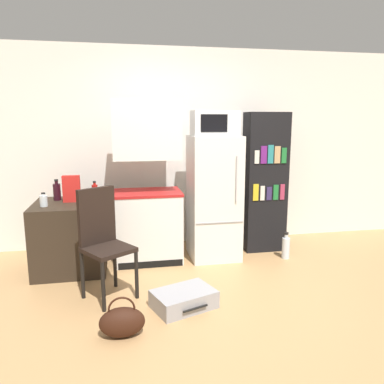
{
  "coord_description": "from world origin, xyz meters",
  "views": [
    {
      "loc": [
        -0.76,
        -3.06,
        1.67
      ],
      "look_at": [
        -0.01,
        0.85,
        0.92
      ],
      "focal_mm": 35.0,
      "sensor_mm": 36.0,
      "label": 1
    }
  ],
  "objects_px": {
    "suitcase_large_flat": "(184,299)",
    "handbag": "(122,322)",
    "microwave": "(214,123)",
    "bottle_ketchup_red": "(95,191)",
    "bowl": "(88,204)",
    "bottle_wine_dark": "(57,191)",
    "bottle_clear_short": "(44,201)",
    "refrigerator": "(214,197)",
    "cereal_box": "(71,189)",
    "water_bottle_front": "(286,247)",
    "chair": "(102,234)",
    "bookshelf": "(265,182)",
    "side_table": "(71,236)",
    "kitchen_hutch": "(148,188)"
  },
  "relations": [
    {
      "from": "suitcase_large_flat",
      "to": "handbag",
      "type": "xyz_separation_m",
      "value": [
        -0.55,
        -0.37,
        0.04
      ]
    },
    {
      "from": "microwave",
      "to": "bottle_ketchup_red",
      "type": "distance_m",
      "value": 1.63
    },
    {
      "from": "bottle_ketchup_red",
      "to": "bowl",
      "type": "height_order",
      "value": "bottle_ketchup_red"
    },
    {
      "from": "bottle_wine_dark",
      "to": "bottle_ketchup_red",
      "type": "height_order",
      "value": "bottle_wine_dark"
    },
    {
      "from": "bottle_clear_short",
      "to": "handbag",
      "type": "relative_size",
      "value": 0.42
    },
    {
      "from": "refrigerator",
      "to": "microwave",
      "type": "bearing_deg",
      "value": -109.63
    },
    {
      "from": "cereal_box",
      "to": "water_bottle_front",
      "type": "relative_size",
      "value": 0.9
    },
    {
      "from": "bowl",
      "to": "cereal_box",
      "type": "xyz_separation_m",
      "value": [
        -0.19,
        0.26,
        0.13
      ]
    },
    {
      "from": "bowl",
      "to": "chair",
      "type": "relative_size",
      "value": 0.13
    },
    {
      "from": "refrigerator",
      "to": "bottle_ketchup_red",
      "type": "bearing_deg",
      "value": 174.85
    },
    {
      "from": "bottle_clear_short",
      "to": "chair",
      "type": "distance_m",
      "value": 0.91
    },
    {
      "from": "bottle_ketchup_red",
      "to": "bowl",
      "type": "relative_size",
      "value": 1.46
    },
    {
      "from": "bowl",
      "to": "water_bottle_front",
      "type": "height_order",
      "value": "bowl"
    },
    {
      "from": "refrigerator",
      "to": "bookshelf",
      "type": "distance_m",
      "value": 0.74
    },
    {
      "from": "bookshelf",
      "to": "bottle_ketchup_red",
      "type": "relative_size",
      "value": 8.85
    },
    {
      "from": "side_table",
      "to": "cereal_box",
      "type": "relative_size",
      "value": 2.61
    },
    {
      "from": "kitchen_hutch",
      "to": "water_bottle_front",
      "type": "height_order",
      "value": "kitchen_hutch"
    },
    {
      "from": "water_bottle_front",
      "to": "bookshelf",
      "type": "bearing_deg",
      "value": 110.62
    },
    {
      "from": "refrigerator",
      "to": "bowl",
      "type": "distance_m",
      "value": 1.5
    },
    {
      "from": "bookshelf",
      "to": "suitcase_large_flat",
      "type": "xyz_separation_m",
      "value": [
        -1.3,
        -1.39,
        -0.81
      ]
    },
    {
      "from": "chair",
      "to": "microwave",
      "type": "bearing_deg",
      "value": -1.18
    },
    {
      "from": "kitchen_hutch",
      "to": "cereal_box",
      "type": "relative_size",
      "value": 6.38
    },
    {
      "from": "refrigerator",
      "to": "bowl",
      "type": "bearing_deg",
      "value": -168.23
    },
    {
      "from": "kitchen_hutch",
      "to": "side_table",
      "type": "bearing_deg",
      "value": -172.52
    },
    {
      "from": "bowl",
      "to": "suitcase_large_flat",
      "type": "relative_size",
      "value": 0.22
    },
    {
      "from": "refrigerator",
      "to": "chair",
      "type": "distance_m",
      "value": 1.56
    },
    {
      "from": "bottle_ketchup_red",
      "to": "handbag",
      "type": "distance_m",
      "value": 1.91
    },
    {
      "from": "chair",
      "to": "suitcase_large_flat",
      "type": "bearing_deg",
      "value": -63.04
    },
    {
      "from": "kitchen_hutch",
      "to": "microwave",
      "type": "distance_m",
      "value": 1.11
    },
    {
      "from": "refrigerator",
      "to": "bottle_clear_short",
      "type": "distance_m",
      "value": 1.95
    },
    {
      "from": "handbag",
      "to": "cereal_box",
      "type": "bearing_deg",
      "value": 108.44
    },
    {
      "from": "bowl",
      "to": "water_bottle_front",
      "type": "xyz_separation_m",
      "value": [
        2.33,
        0.05,
        -0.65
      ]
    },
    {
      "from": "bowl",
      "to": "microwave",
      "type": "bearing_deg",
      "value": 11.72
    },
    {
      "from": "bottle_clear_short",
      "to": "suitcase_large_flat",
      "type": "relative_size",
      "value": 0.24
    },
    {
      "from": "bowl",
      "to": "handbag",
      "type": "bearing_deg",
      "value": -75.73
    },
    {
      "from": "side_table",
      "to": "water_bottle_front",
      "type": "relative_size",
      "value": 2.36
    },
    {
      "from": "side_table",
      "to": "handbag",
      "type": "bearing_deg",
      "value": -69.92
    },
    {
      "from": "kitchen_hutch",
      "to": "chair",
      "type": "height_order",
      "value": "kitchen_hutch"
    },
    {
      "from": "suitcase_large_flat",
      "to": "water_bottle_front",
      "type": "xyz_separation_m",
      "value": [
        1.45,
        0.99,
        0.06
      ]
    },
    {
      "from": "bottle_wine_dark",
      "to": "bowl",
      "type": "distance_m",
      "value": 0.54
    },
    {
      "from": "bookshelf",
      "to": "bottle_clear_short",
      "type": "relative_size",
      "value": 11.85
    },
    {
      "from": "bowl",
      "to": "cereal_box",
      "type": "bearing_deg",
      "value": 126.18
    },
    {
      "from": "bottle_clear_short",
      "to": "bowl",
      "type": "distance_m",
      "value": 0.47
    },
    {
      "from": "microwave",
      "to": "bottle_clear_short",
      "type": "xyz_separation_m",
      "value": [
        -1.93,
        -0.23,
        -0.81
      ]
    },
    {
      "from": "side_table",
      "to": "bottle_ketchup_red",
      "type": "relative_size",
      "value": 3.89
    },
    {
      "from": "chair",
      "to": "suitcase_large_flat",
      "type": "relative_size",
      "value": 1.66
    },
    {
      "from": "chair",
      "to": "water_bottle_front",
      "type": "bearing_deg",
      "value": -18.82
    },
    {
      "from": "refrigerator",
      "to": "cereal_box",
      "type": "height_order",
      "value": "refrigerator"
    },
    {
      "from": "microwave",
      "to": "handbag",
      "type": "relative_size",
      "value": 1.49
    },
    {
      "from": "refrigerator",
      "to": "bottle_wine_dark",
      "type": "xyz_separation_m",
      "value": [
        -1.84,
        0.08,
        0.13
      ]
    }
  ]
}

